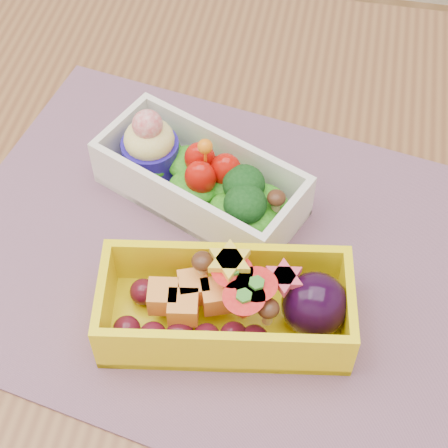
% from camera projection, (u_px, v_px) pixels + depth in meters
% --- Properties ---
extents(table, '(1.20, 0.80, 0.75)m').
position_uv_depth(table, '(249.00, 335.00, 0.69)').
color(table, brown).
rests_on(table, ground).
extents(placemat, '(0.51, 0.42, 0.00)m').
position_uv_depth(placemat, '(214.00, 255.00, 0.63)').
color(placemat, '#855C6D').
rests_on(placemat, table).
extents(bento_white, '(0.20, 0.15, 0.08)m').
position_uv_depth(bento_white, '(200.00, 178.00, 0.65)').
color(bento_white, white).
rests_on(bento_white, placemat).
extents(bento_yellow, '(0.21, 0.11, 0.07)m').
position_uv_depth(bento_yellow, '(231.00, 306.00, 0.56)').
color(bento_yellow, yellow).
rests_on(bento_yellow, placemat).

